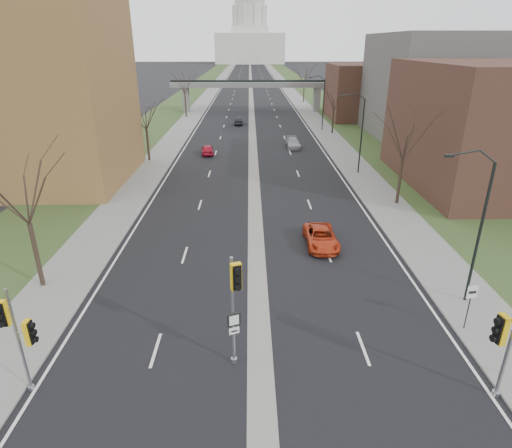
{
  "coord_description": "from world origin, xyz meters",
  "views": [
    {
      "loc": [
        -0.42,
        -14.57,
        13.6
      ],
      "look_at": [
        -0.07,
        9.16,
        3.54
      ],
      "focal_mm": 30.0,
      "sensor_mm": 36.0,
      "label": 1
    }
  ],
  "objects_px": {
    "car_left_near": "(207,149)",
    "signal_pole_left": "(17,329)",
    "speed_limit_sign": "(470,299)",
    "car_left_far": "(239,121)",
    "car_right_near": "(321,237)",
    "car_right_mid": "(293,143)",
    "signal_pole_median": "(235,295)"
  },
  "relations": [
    {
      "from": "signal_pole_median",
      "to": "car_right_mid",
      "type": "height_order",
      "value": "signal_pole_median"
    },
    {
      "from": "car_left_near",
      "to": "car_right_near",
      "type": "relative_size",
      "value": 0.81
    },
    {
      "from": "signal_pole_median",
      "to": "car_right_mid",
      "type": "xyz_separation_m",
      "value": [
        6.76,
        44.15,
        -3.14
      ]
    },
    {
      "from": "car_right_near",
      "to": "car_right_mid",
      "type": "xyz_separation_m",
      "value": [
        0.96,
        31.59,
        -0.0
      ]
    },
    {
      "from": "car_left_far",
      "to": "car_right_mid",
      "type": "xyz_separation_m",
      "value": [
        8.08,
        -18.71,
        0.0
      ]
    },
    {
      "from": "signal_pole_left",
      "to": "speed_limit_sign",
      "type": "relative_size",
      "value": 1.98
    },
    {
      "from": "signal_pole_median",
      "to": "signal_pole_left",
      "type": "bearing_deg",
      "value": 168.44
    },
    {
      "from": "signal_pole_left",
      "to": "car_right_near",
      "type": "height_order",
      "value": "signal_pole_left"
    },
    {
      "from": "car_left_near",
      "to": "speed_limit_sign",
      "type": "bearing_deg",
      "value": 107.37
    },
    {
      "from": "speed_limit_sign",
      "to": "car_right_mid",
      "type": "height_order",
      "value": "speed_limit_sign"
    },
    {
      "from": "car_left_near",
      "to": "signal_pole_left",
      "type": "bearing_deg",
      "value": 78.89
    },
    {
      "from": "signal_pole_left",
      "to": "car_right_mid",
      "type": "xyz_separation_m",
      "value": [
        15.27,
        45.64,
        -2.6
      ]
    },
    {
      "from": "signal_pole_left",
      "to": "car_right_near",
      "type": "bearing_deg",
      "value": 45.97
    },
    {
      "from": "car_right_near",
      "to": "signal_pole_median",
      "type": "bearing_deg",
      "value": -115.32
    },
    {
      "from": "signal_pole_median",
      "to": "car_left_near",
      "type": "xyz_separation_m",
      "value": [
        -4.92,
        40.39,
        -3.13
      ]
    },
    {
      "from": "signal_pole_left",
      "to": "car_left_far",
      "type": "height_order",
      "value": "signal_pole_left"
    },
    {
      "from": "signal_pole_left",
      "to": "car_right_near",
      "type": "xyz_separation_m",
      "value": [
        14.31,
        14.05,
        -2.59
      ]
    },
    {
      "from": "signal_pole_median",
      "to": "car_left_far",
      "type": "height_order",
      "value": "signal_pole_median"
    },
    {
      "from": "speed_limit_sign",
      "to": "car_left_far",
      "type": "height_order",
      "value": "speed_limit_sign"
    },
    {
      "from": "car_left_far",
      "to": "car_right_mid",
      "type": "height_order",
      "value": "car_right_mid"
    },
    {
      "from": "speed_limit_sign",
      "to": "car_left_far",
      "type": "distance_m",
      "value": 61.75
    },
    {
      "from": "speed_limit_sign",
      "to": "car_right_mid",
      "type": "relative_size",
      "value": 0.56
    },
    {
      "from": "car_right_mid",
      "to": "speed_limit_sign",
      "type": "bearing_deg",
      "value": -84.83
    },
    {
      "from": "speed_limit_sign",
      "to": "car_right_near",
      "type": "xyz_separation_m",
      "value": [
        -5.82,
        10.06,
        -1.19
      ]
    },
    {
      "from": "car_right_near",
      "to": "car_right_mid",
      "type": "height_order",
      "value": "car_right_near"
    },
    {
      "from": "signal_pole_left",
      "to": "signal_pole_median",
      "type": "height_order",
      "value": "signal_pole_median"
    },
    {
      "from": "car_right_near",
      "to": "car_left_far",
      "type": "bearing_deg",
      "value": 97.52
    },
    {
      "from": "car_left_far",
      "to": "speed_limit_sign",
      "type": "bearing_deg",
      "value": 102.2
    },
    {
      "from": "signal_pole_left",
      "to": "car_left_far",
      "type": "distance_m",
      "value": 64.8
    },
    {
      "from": "signal_pole_median",
      "to": "speed_limit_sign",
      "type": "distance_m",
      "value": 12.04
    },
    {
      "from": "car_right_near",
      "to": "car_right_mid",
      "type": "relative_size",
      "value": 1.05
    },
    {
      "from": "signal_pole_left",
      "to": "car_right_near",
      "type": "distance_m",
      "value": 20.22
    }
  ]
}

